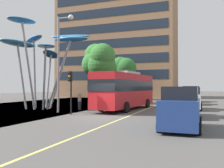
# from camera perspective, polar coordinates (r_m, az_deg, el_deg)

# --- Properties ---
(ground) EXTENTS (120.00, 240.00, 0.10)m
(ground) POSITION_cam_1_polar(r_m,az_deg,el_deg) (18.57, -5.13, -7.67)
(ground) COLOR #54514F
(red_bus) EXTENTS (3.46, 10.34, 3.69)m
(red_bus) POSITION_cam_1_polar(r_m,az_deg,el_deg) (24.10, 3.15, -1.15)
(red_bus) COLOR red
(red_bus) RESTS_ON ground
(leaf_sculpture) EXTENTS (9.32, 8.23, 8.76)m
(leaf_sculpture) POSITION_cam_1_polar(r_m,az_deg,el_deg) (25.87, -15.10, 8.59)
(leaf_sculpture) COLOR #9EA0A5
(leaf_sculpture) RESTS_ON ground
(traffic_light_kerb_near) EXTENTS (0.28, 0.42, 3.45)m
(traffic_light_kerb_near) POSITION_cam_1_polar(r_m,az_deg,el_deg) (19.94, -9.59, 0.18)
(traffic_light_kerb_near) COLOR black
(traffic_light_kerb_near) RESTS_ON ground
(traffic_light_kerb_far) EXTENTS (0.28, 0.42, 3.24)m
(traffic_light_kerb_far) POSITION_cam_1_polar(r_m,az_deg,el_deg) (23.72, -4.71, -0.33)
(traffic_light_kerb_far) COLOR black
(traffic_light_kerb_far) RESTS_ON ground
(traffic_light_island_mid) EXTENTS (0.28, 0.42, 3.93)m
(traffic_light_island_mid) POSITION_cam_1_polar(r_m,az_deg,el_deg) (30.30, 0.94, 0.48)
(traffic_light_island_mid) COLOR black
(traffic_light_island_mid) RESTS_ON ground
(traffic_light_opposite) EXTENTS (0.28, 0.42, 3.67)m
(traffic_light_opposite) POSITION_cam_1_polar(r_m,az_deg,el_deg) (30.52, 1.06, 0.14)
(traffic_light_opposite) COLOR black
(traffic_light_opposite) RESTS_ON ground
(car_parked_near) EXTENTS (2.03, 4.09, 2.23)m
(car_parked_near) POSITION_cam_1_polar(r_m,az_deg,el_deg) (13.31, 15.58, -5.62)
(car_parked_near) COLOR navy
(car_parked_near) RESTS_ON ground
(car_parked_mid) EXTENTS (2.09, 4.35, 2.16)m
(car_parked_mid) POSITION_cam_1_polar(r_m,az_deg,el_deg) (19.15, 15.96, -4.24)
(car_parked_mid) COLOR navy
(car_parked_mid) RESTS_ON ground
(car_parked_far) EXTENTS (2.04, 4.48, 2.18)m
(car_parked_far) POSITION_cam_1_polar(r_m,az_deg,el_deg) (25.50, 17.80, -3.31)
(car_parked_far) COLOR silver
(car_parked_far) RESTS_ON ground
(car_side_street) EXTENTS (2.02, 4.25, 2.32)m
(car_side_street) POSITION_cam_1_polar(r_m,az_deg,el_deg) (32.81, 17.57, -2.63)
(car_side_street) COLOR #2D5138
(car_side_street) RESTS_ON ground
(car_far_side) EXTENTS (2.06, 4.31, 2.34)m
(car_far_side) POSITION_cam_1_polar(r_m,az_deg,el_deg) (38.95, 18.27, -2.32)
(car_far_side) COLOR gold
(car_far_side) RESTS_ON ground
(street_lamp) EXTENTS (1.53, 0.44, 8.37)m
(street_lamp) POSITION_cam_1_polar(r_m,az_deg,el_deg) (21.85, -11.61, 7.33)
(street_lamp) COLOR gray
(street_lamp) RESTS_ON ground
(tree_pavement_near) EXTENTS (4.94, 4.53, 8.31)m
(tree_pavement_near) POSITION_cam_1_polar(r_m,az_deg,el_deg) (33.90, -2.98, 5.41)
(tree_pavement_near) COLOR brown
(tree_pavement_near) RESTS_ON ground
(tree_pavement_far) EXTENTS (5.58, 4.76, 7.50)m
(tree_pavement_far) POSITION_cam_1_polar(r_m,az_deg,el_deg) (43.42, 2.30, 3.40)
(tree_pavement_far) COLOR brown
(tree_pavement_far) RESTS_ON ground
(pedestrian) EXTENTS (0.34, 0.34, 1.62)m
(pedestrian) POSITION_cam_1_polar(r_m,az_deg,el_deg) (24.28, -7.50, -3.99)
(pedestrian) COLOR #2D3342
(pedestrian) RESTS_ON ground
(no_entry_sign) EXTENTS (0.60, 0.12, 2.51)m
(no_entry_sign) POSITION_cam_1_polar(r_m,az_deg,el_deg) (26.24, -3.84, -1.87)
(no_entry_sign) COLOR gray
(no_entry_sign) RESTS_ON ground
(backdrop_building) EXTENTS (25.56, 10.38, 22.41)m
(backdrop_building) POSITION_cam_1_polar(r_m,az_deg,el_deg) (55.53, 1.10, 8.62)
(backdrop_building) COLOR #936B4C
(backdrop_building) RESTS_ON ground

